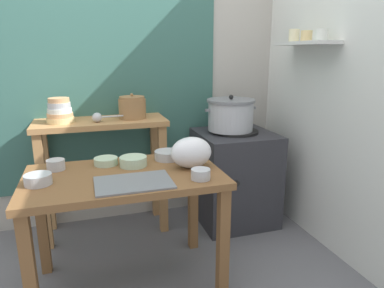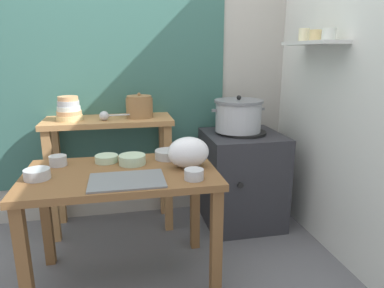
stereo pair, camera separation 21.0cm
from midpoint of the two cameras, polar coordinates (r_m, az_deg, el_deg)
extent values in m
plane|color=slate|center=(2.28, -5.60, -22.55)|extent=(9.00, 9.00, 0.00)
cube|color=#B2ADA3|center=(2.92, -6.70, 13.11)|extent=(4.40, 0.10, 2.60)
cube|color=#38665B|center=(2.85, -11.78, 13.86)|extent=(1.90, 0.02, 2.10)
cube|color=silver|center=(2.55, 26.75, 11.41)|extent=(0.10, 3.20, 2.60)
cube|color=silver|center=(2.62, 21.71, 15.28)|extent=(0.20, 0.56, 0.02)
cylinder|color=silver|center=(2.48, 24.09, 16.27)|extent=(0.09, 0.09, 0.07)
cylinder|color=#E5C684|center=(2.61, 22.01, 16.33)|extent=(0.08, 0.08, 0.07)
cylinder|color=beige|center=(2.74, 20.23, 16.56)|extent=(0.08, 0.08, 0.09)
cube|color=brown|center=(2.03, -8.74, -5.05)|extent=(1.10, 0.66, 0.04)
cube|color=brown|center=(1.98, -23.18, -18.36)|extent=(0.06, 0.06, 0.68)
cube|color=brown|center=(2.02, 7.10, -16.41)|extent=(0.06, 0.06, 0.68)
cube|color=brown|center=(2.46, -20.72, -11.31)|extent=(0.06, 0.06, 0.68)
cube|color=brown|center=(2.49, 2.93, -9.93)|extent=(0.06, 0.06, 0.68)
cube|color=#B27F4C|center=(2.69, -11.48, 3.73)|extent=(0.96, 0.40, 0.04)
cube|color=#B27F4C|center=(2.70, -20.16, -6.81)|extent=(0.06, 0.06, 0.86)
cube|color=#B27F4C|center=(2.70, -1.75, -5.85)|extent=(0.06, 0.06, 0.86)
cube|color=#B27F4C|center=(2.98, -19.38, -4.71)|extent=(0.06, 0.06, 0.86)
cube|color=#B27F4C|center=(2.98, -2.76, -3.84)|extent=(0.06, 0.06, 0.86)
cube|color=#2D2D33|center=(2.90, 10.25, -5.67)|extent=(0.60, 0.60, 0.76)
cylinder|color=black|center=(2.79, 10.62, 1.86)|extent=(0.36, 0.36, 0.02)
cylinder|color=black|center=(2.57, 10.35, -6.75)|extent=(0.04, 0.02, 0.04)
cylinder|color=#B7BABF|center=(2.77, 9.82, 4.43)|extent=(0.36, 0.36, 0.23)
cylinder|color=slate|center=(2.75, 9.93, 6.98)|extent=(0.38, 0.38, 0.02)
sphere|color=black|center=(2.74, 9.96, 7.56)|extent=(0.04, 0.04, 0.04)
cube|color=slate|center=(2.69, 5.93, 5.51)|extent=(0.04, 0.02, 0.02)
cube|color=slate|center=(2.83, 13.61, 5.65)|extent=(0.04, 0.02, 0.02)
cylinder|color=olive|center=(2.68, -6.47, 5.95)|extent=(0.20, 0.20, 0.15)
cylinder|color=olive|center=(2.67, -6.52, 7.72)|extent=(0.19, 0.19, 0.02)
sphere|color=olive|center=(2.67, -6.54, 8.18)|extent=(0.02, 0.02, 0.02)
cylinder|color=#E5C684|center=(2.68, -17.50, 4.16)|extent=(0.19, 0.19, 0.04)
cylinder|color=tan|center=(2.67, -17.56, 4.91)|extent=(0.18, 0.18, 0.03)
cylinder|color=silver|center=(2.67, -17.61, 5.61)|extent=(0.17, 0.17, 0.03)
cylinder|color=#B7BABF|center=(2.66, -17.68, 6.40)|extent=(0.16, 0.16, 0.04)
cylinder|color=tan|center=(2.66, -17.74, 7.18)|extent=(0.14, 0.14, 0.03)
sphere|color=#B7BABF|center=(2.60, -12.13, 4.56)|extent=(0.07, 0.07, 0.07)
cylinder|color=#B7BABF|center=(2.61, -8.98, 4.77)|extent=(0.22, 0.03, 0.01)
cube|color=slate|center=(1.86, -7.56, -6.03)|extent=(0.40, 0.28, 0.01)
ellipsoid|color=white|center=(2.04, 2.33, -1.43)|extent=(0.25, 0.18, 0.19)
cylinder|color=#B7BABF|center=(2.21, -18.79, -2.67)|extent=(0.10, 0.10, 0.06)
cylinder|color=brown|center=(2.20, -18.84, -2.05)|extent=(0.09, 0.09, 0.01)
cylinder|color=#B7D1AD|center=(2.13, -7.10, -2.61)|extent=(0.16, 0.16, 0.06)
cylinder|color=beige|center=(2.13, -7.12, -2.02)|extent=(0.14, 0.14, 0.01)
cylinder|color=#B7BABF|center=(2.23, -1.36, -1.77)|extent=(0.17, 0.17, 0.06)
cylinder|color=maroon|center=(2.22, -1.36, -1.23)|extent=(0.14, 0.14, 0.01)
cylinder|color=#B7D1AD|center=(2.20, -11.34, -2.43)|extent=(0.14, 0.14, 0.04)
cylinder|color=maroon|center=(2.20, -11.36, -2.04)|extent=(0.12, 0.12, 0.01)
cylinder|color=#B7BABF|center=(2.01, -21.57, -4.70)|extent=(0.14, 0.14, 0.06)
cylinder|color=beige|center=(2.00, -21.63, -4.11)|extent=(0.12, 0.12, 0.01)
cylinder|color=#B7BABF|center=(1.87, 3.55, -5.08)|extent=(0.11, 0.11, 0.06)
cylinder|color=#BFB28C|center=(1.86, 3.56, -4.43)|extent=(0.09, 0.09, 0.01)
camera|label=1|loc=(0.10, -87.27, 0.72)|focal=32.25mm
camera|label=2|loc=(0.10, 92.73, -0.72)|focal=32.25mm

